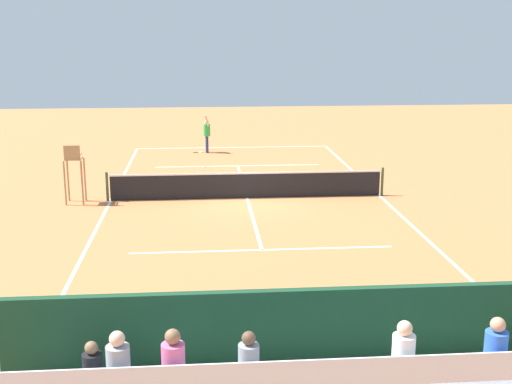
# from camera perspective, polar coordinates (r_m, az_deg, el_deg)

# --- Properties ---
(ground_plane) EXTENTS (60.00, 60.00, 0.00)m
(ground_plane) POSITION_cam_1_polar(r_m,az_deg,el_deg) (24.91, -0.77, -0.51)
(ground_plane) COLOR #D17542
(court_line_markings) EXTENTS (10.10, 22.20, 0.01)m
(court_line_markings) POSITION_cam_1_polar(r_m,az_deg,el_deg) (24.94, -0.77, -0.49)
(court_line_markings) COLOR white
(court_line_markings) RESTS_ON ground
(tennis_net) EXTENTS (10.30, 0.10, 1.07)m
(tennis_net) POSITION_cam_1_polar(r_m,az_deg,el_deg) (24.79, -0.77, 0.61)
(tennis_net) COLOR black
(tennis_net) RESTS_ON ground
(backdrop_wall) EXTENTS (18.00, 0.16, 2.00)m
(backdrop_wall) POSITION_cam_1_polar(r_m,az_deg,el_deg) (11.43, 4.29, -12.89)
(backdrop_wall) COLOR #194228
(backdrop_wall) RESTS_ON ground
(umpire_chair) EXTENTS (0.67, 0.67, 2.14)m
(umpire_chair) POSITION_cam_1_polar(r_m,az_deg,el_deg) (24.75, -15.22, 2.03)
(umpire_chair) COLOR #A88456
(umpire_chair) RESTS_ON ground
(courtside_bench) EXTENTS (1.80, 0.40, 0.93)m
(courtside_bench) POSITION_cam_1_polar(r_m,az_deg,el_deg) (12.94, 16.11, -12.29)
(courtside_bench) COLOR #234C2D
(courtside_bench) RESTS_ON ground
(equipment_bag) EXTENTS (0.90, 0.36, 0.36)m
(equipment_bag) POSITION_cam_1_polar(r_m,az_deg,el_deg) (12.44, 6.76, -14.87)
(equipment_bag) COLOR #B22D2D
(equipment_bag) RESTS_ON ground
(tennis_player) EXTENTS (0.38, 0.54, 1.93)m
(tennis_player) POSITION_cam_1_polar(r_m,az_deg,el_deg) (34.07, -4.20, 5.05)
(tennis_player) COLOR navy
(tennis_player) RESTS_ON ground
(tennis_racket) EXTENTS (0.58, 0.40, 0.03)m
(tennis_racket) POSITION_cam_1_polar(r_m,az_deg,el_deg) (34.32, -4.76, 3.40)
(tennis_racket) COLOR black
(tennis_racket) RESTS_ON ground
(tennis_ball_near) EXTENTS (0.07, 0.07, 0.07)m
(tennis_ball_near) POSITION_cam_1_polar(r_m,az_deg,el_deg) (30.41, -4.34, 2.12)
(tennis_ball_near) COLOR #CCDB33
(tennis_ball_near) RESTS_ON ground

